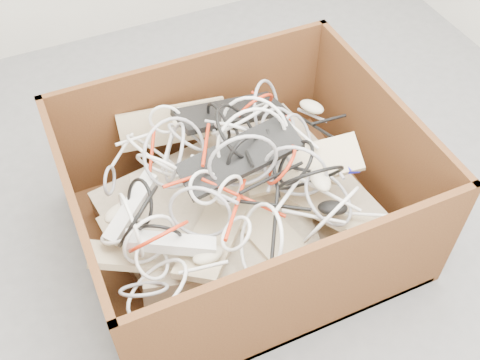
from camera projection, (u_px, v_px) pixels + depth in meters
name	position (u px, v px, depth m)	size (l,w,h in m)	color
ground	(273.00, 217.00, 2.29)	(3.00, 3.00, 0.00)	#59585B
cardboard_box	(238.00, 214.00, 2.13)	(1.14, 0.95, 0.53)	#3D1E0F
keyboard_pile	(236.00, 184.00, 2.04)	(1.08, 0.84, 0.41)	beige
mice_scatter	(247.00, 178.00, 1.96)	(0.95, 0.57, 0.17)	#BFB69A
power_strip_left	(131.00, 207.00, 1.88)	(0.26, 0.05, 0.04)	silver
power_strip_right	(170.00, 243.00, 1.78)	(0.28, 0.06, 0.04)	silver
vga_plug	(353.00, 167.00, 2.00)	(0.04, 0.04, 0.02)	#0C0FB8
cable_tangle	(223.00, 176.00, 1.90)	(1.04, 0.86, 0.47)	silver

